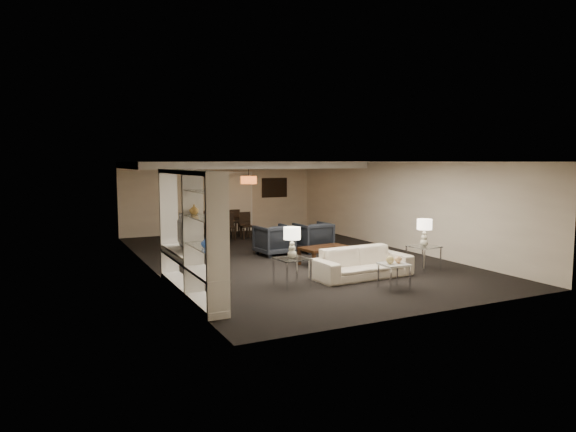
% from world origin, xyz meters
% --- Properties ---
extents(floor, '(11.00, 11.00, 0.00)m').
position_xyz_m(floor, '(0.00, 0.00, 0.00)').
color(floor, black).
rests_on(floor, ground).
extents(ceiling, '(7.00, 11.00, 0.02)m').
position_xyz_m(ceiling, '(0.00, 0.00, 2.50)').
color(ceiling, silver).
rests_on(ceiling, ground).
extents(wall_back, '(7.00, 0.02, 2.50)m').
position_xyz_m(wall_back, '(0.00, 5.50, 1.25)').
color(wall_back, beige).
rests_on(wall_back, ground).
extents(wall_front, '(7.00, 0.02, 2.50)m').
position_xyz_m(wall_front, '(0.00, -5.50, 1.25)').
color(wall_front, beige).
rests_on(wall_front, ground).
extents(wall_left, '(0.02, 11.00, 2.50)m').
position_xyz_m(wall_left, '(-3.50, 0.00, 1.25)').
color(wall_left, beige).
rests_on(wall_left, ground).
extents(wall_right, '(0.02, 11.00, 2.50)m').
position_xyz_m(wall_right, '(3.50, 0.00, 1.25)').
color(wall_right, beige).
rests_on(wall_right, ground).
extents(ceiling_soffit, '(7.00, 4.00, 0.20)m').
position_xyz_m(ceiling_soffit, '(0.00, 3.50, 2.40)').
color(ceiling_soffit, silver).
rests_on(ceiling_soffit, ceiling).
extents(curtains, '(1.50, 0.12, 2.40)m').
position_xyz_m(curtains, '(-0.90, 5.42, 1.20)').
color(curtains, beige).
rests_on(curtains, wall_back).
extents(door, '(0.90, 0.05, 2.10)m').
position_xyz_m(door, '(0.70, 5.47, 1.05)').
color(door, silver).
rests_on(door, wall_back).
extents(painting, '(0.95, 0.04, 0.65)m').
position_xyz_m(painting, '(2.10, 5.46, 1.55)').
color(painting, '#142D38').
rests_on(painting, wall_back).
extents(media_unit, '(0.38, 3.40, 2.35)m').
position_xyz_m(media_unit, '(-3.31, -2.60, 1.18)').
color(media_unit, white).
rests_on(media_unit, wall_left).
extents(pendant_light, '(0.52, 0.52, 0.24)m').
position_xyz_m(pendant_light, '(0.30, 3.50, 1.92)').
color(pendant_light, '#D8591E').
rests_on(pendant_light, ceiling_soffit).
extents(sofa, '(2.25, 0.98, 0.65)m').
position_xyz_m(sofa, '(0.43, -2.78, 0.32)').
color(sofa, beige).
rests_on(sofa, floor).
extents(coffee_table, '(1.29, 0.86, 0.43)m').
position_xyz_m(coffee_table, '(0.43, -1.18, 0.22)').
color(coffee_table, black).
rests_on(coffee_table, floor).
extents(armchair_left, '(0.96, 0.99, 0.82)m').
position_xyz_m(armchair_left, '(-0.17, 0.52, 0.41)').
color(armchair_left, black).
rests_on(armchair_left, floor).
extents(armchair_right, '(0.92, 0.94, 0.82)m').
position_xyz_m(armchair_right, '(1.03, 0.52, 0.41)').
color(armchair_right, black).
rests_on(armchair_right, floor).
extents(side_table_left, '(0.65, 0.65, 0.57)m').
position_xyz_m(side_table_left, '(-1.27, -2.78, 0.28)').
color(side_table_left, white).
rests_on(side_table_left, floor).
extents(side_table_right, '(0.68, 0.68, 0.57)m').
position_xyz_m(side_table_right, '(2.13, -2.78, 0.28)').
color(side_table_right, white).
rests_on(side_table_right, floor).
extents(table_lamp_left, '(0.35, 0.35, 0.63)m').
position_xyz_m(table_lamp_left, '(-1.27, -2.78, 0.88)').
color(table_lamp_left, beige).
rests_on(table_lamp_left, side_table_left).
extents(table_lamp_right, '(0.37, 0.37, 0.63)m').
position_xyz_m(table_lamp_right, '(2.13, -2.78, 0.88)').
color(table_lamp_right, beige).
rests_on(table_lamp_right, side_table_right).
extents(marble_table, '(0.54, 0.54, 0.51)m').
position_xyz_m(marble_table, '(0.43, -3.88, 0.25)').
color(marble_table, silver).
rests_on(marble_table, floor).
extents(gold_gourd_a, '(0.16, 0.16, 0.16)m').
position_xyz_m(gold_gourd_a, '(0.33, -3.88, 0.59)').
color(gold_gourd_a, '#D5BC70').
rests_on(gold_gourd_a, marble_table).
extents(gold_gourd_b, '(0.14, 0.14, 0.14)m').
position_xyz_m(gold_gourd_b, '(0.53, -3.88, 0.58)').
color(gold_gourd_b, '#E6B179').
rests_on(gold_gourd_b, marble_table).
extents(television, '(1.18, 0.15, 0.68)m').
position_xyz_m(television, '(-3.28, -1.90, 1.09)').
color(television, black).
rests_on(television, media_unit).
extents(vase_blue, '(0.17, 0.17, 0.18)m').
position_xyz_m(vase_blue, '(-3.31, -3.63, 1.15)').
color(vase_blue, '#2950B2').
rests_on(vase_blue, media_unit).
extents(vase_amber, '(0.17, 0.17, 0.18)m').
position_xyz_m(vase_amber, '(-3.31, -2.94, 1.65)').
color(vase_amber, '#B88A3D').
rests_on(vase_amber, media_unit).
extents(floor_speaker, '(0.15, 0.15, 1.06)m').
position_xyz_m(floor_speaker, '(-2.26, -0.39, 0.53)').
color(floor_speaker, black).
rests_on(floor_speaker, floor).
extents(dining_table, '(1.76, 1.13, 0.58)m').
position_xyz_m(dining_table, '(-0.34, 4.27, 0.29)').
color(dining_table, black).
rests_on(dining_table, floor).
extents(chair_nl, '(0.42, 0.42, 0.86)m').
position_xyz_m(chair_nl, '(-0.94, 3.62, 0.43)').
color(chair_nl, black).
rests_on(chair_nl, floor).
extents(chair_nm, '(0.45, 0.45, 0.86)m').
position_xyz_m(chair_nm, '(-0.34, 3.62, 0.43)').
color(chair_nm, black).
rests_on(chair_nm, floor).
extents(chair_nr, '(0.41, 0.41, 0.86)m').
position_xyz_m(chair_nr, '(0.26, 3.62, 0.43)').
color(chair_nr, black).
rests_on(chair_nr, floor).
extents(chair_fl, '(0.41, 0.41, 0.86)m').
position_xyz_m(chair_fl, '(-0.94, 4.92, 0.43)').
color(chair_fl, black).
rests_on(chair_fl, floor).
extents(chair_fm, '(0.45, 0.45, 0.86)m').
position_xyz_m(chair_fm, '(-0.34, 4.92, 0.43)').
color(chair_fm, black).
rests_on(chair_fm, floor).
extents(chair_fr, '(0.41, 0.41, 0.86)m').
position_xyz_m(chair_fr, '(0.26, 4.92, 0.43)').
color(chair_fr, black).
rests_on(chair_fr, floor).
extents(floor_lamp, '(0.29, 0.29, 1.80)m').
position_xyz_m(floor_lamp, '(-1.63, 4.01, 0.90)').
color(floor_lamp, black).
rests_on(floor_lamp, floor).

